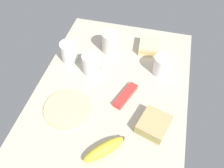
# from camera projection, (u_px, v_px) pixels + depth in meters

# --- Properties ---
(tabletop) EXTENTS (0.90, 0.64, 0.02)m
(tabletop) POSITION_uv_depth(u_px,v_px,m) (112.00, 90.00, 1.02)
(tabletop) COLOR #BCB29E
(tabletop) RESTS_ON ground
(plate_of_food) EXTENTS (0.19, 0.19, 0.01)m
(plate_of_food) POSITION_uv_depth(u_px,v_px,m) (68.00, 108.00, 0.94)
(plate_of_food) COLOR #EAE58C
(plate_of_food) RESTS_ON tabletop
(coffee_mug_black) EXTENTS (0.08, 0.10, 0.09)m
(coffee_mug_black) POSITION_uv_depth(u_px,v_px,m) (92.00, 63.00, 1.04)
(coffee_mug_black) COLOR white
(coffee_mug_black) RESTS_ON tabletop
(coffee_mug_milky) EXTENTS (0.10, 0.08, 0.10)m
(coffee_mug_milky) POSITION_uv_depth(u_px,v_px,m) (110.00, 42.00, 1.13)
(coffee_mug_milky) COLOR silver
(coffee_mug_milky) RESTS_ON tabletop
(coffee_mug_spare) EXTENTS (0.09, 0.10, 0.09)m
(coffee_mug_spare) POSITION_uv_depth(u_px,v_px,m) (163.00, 65.00, 1.04)
(coffee_mug_spare) COLOR white
(coffee_mug_spare) RESTS_ON tabletop
(sandwich_main) EXTENTS (0.11, 0.10, 0.04)m
(sandwich_main) POSITION_uv_depth(u_px,v_px,m) (149.00, 46.00, 1.15)
(sandwich_main) COLOR beige
(sandwich_main) RESTS_ON tabletop
(sandwich_side) EXTENTS (0.14, 0.13, 0.04)m
(sandwich_side) POSITION_uv_depth(u_px,v_px,m) (154.00, 124.00, 0.87)
(sandwich_side) COLOR tan
(sandwich_side) RESTS_ON tabletop
(glass_of_milk) EXTENTS (0.08, 0.08, 0.10)m
(glass_of_milk) POSITION_uv_depth(u_px,v_px,m) (69.00, 52.00, 1.09)
(glass_of_milk) COLOR silver
(glass_of_milk) RESTS_ON tabletop
(banana) EXTENTS (0.14, 0.14, 0.04)m
(banana) POSITION_uv_depth(u_px,v_px,m) (104.00, 149.00, 0.81)
(banana) COLOR yellow
(banana) RESTS_ON tabletop
(snack_bar) EXTENTS (0.14, 0.08, 0.02)m
(snack_bar) POSITION_uv_depth(u_px,v_px,m) (126.00, 95.00, 0.97)
(snack_bar) COLOR red
(snack_bar) RESTS_ON tabletop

